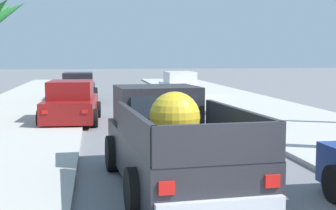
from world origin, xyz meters
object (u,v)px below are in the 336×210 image
at_px(car_left_near, 78,88).
at_px(car_left_mid, 71,103).
at_px(pickup_truck, 172,143).
at_px(car_right_near, 180,86).

distance_m(car_left_near, car_left_mid, 8.10).
relative_size(car_left_near, car_left_mid, 0.99).
distance_m(pickup_truck, car_left_mid, 9.13).
bearing_deg(pickup_truck, car_right_near, 79.16).
distance_m(car_right_near, car_left_mid, 10.17).
distance_m(pickup_truck, car_left_near, 17.10).
height_order(car_left_near, car_right_near, same).
bearing_deg(car_right_near, car_left_mid, -123.33).
xyz_separation_m(pickup_truck, car_right_near, (3.32, 17.35, -0.09)).
bearing_deg(car_left_mid, pickup_truck, -75.63).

